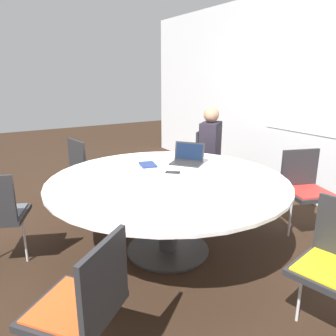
{
  "coord_description": "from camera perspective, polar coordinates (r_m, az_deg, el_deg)",
  "views": [
    {
      "loc": [
        2.41,
        -1.44,
        1.64
      ],
      "look_at": [
        0.0,
        0.0,
        0.82
      ],
      "focal_mm": 35.0,
      "sensor_mm": 36.0,
      "label": 1
    }
  ],
  "objects": [
    {
      "name": "spiral_notebook",
      "position": [
        3.38,
        -3.54,
        0.59
      ],
      "size": [
        0.24,
        0.19,
        0.02
      ],
      "color": "navy",
      "rests_on": "conference_table"
    },
    {
      "name": "wall_back",
      "position": [
        4.42,
        26.39,
        10.8
      ],
      "size": [
        8.0,
        0.07,
        2.7
      ],
      "color": "silver",
      "rests_on": "ground_plane"
    },
    {
      "name": "person_0",
      "position": [
        4.37,
        7.56,
        3.89
      ],
      "size": [
        0.39,
        0.42,
        1.23
      ],
      "rotation": [
        0.0,
        0.0,
        5.37
      ],
      "color": "#231E28",
      "rests_on": "ground_plane"
    },
    {
      "name": "chair_1",
      "position": [
        4.17,
        -13.86,
        0.27
      ],
      "size": [
        0.5,
        0.48,
        0.88
      ],
      "rotation": [
        0.0,
        0.0,
        6.44
      ],
      "color": "#262628",
      "rests_on": "ground_plane"
    },
    {
      "name": "conference_table",
      "position": [
        2.99,
        0.0,
        -3.79
      ],
      "size": [
        2.16,
        2.16,
        0.72
      ],
      "color": "#333333",
      "rests_on": "ground_plane"
    },
    {
      "name": "ground_plane",
      "position": [
        3.25,
        0.0,
        -14.08
      ],
      "size": [
        16.0,
        16.0,
        0.0
      ],
      "primitive_type": "plane",
      "color": "black"
    },
    {
      "name": "cell_phone",
      "position": [
        3.13,
        0.82,
        -0.75
      ],
      "size": [
        0.14,
        0.15,
        0.01
      ],
      "color": "black",
      "rests_on": "conference_table"
    },
    {
      "name": "laptop",
      "position": [
        3.46,
        3.46,
        1.75
      ],
      "size": [
        0.39,
        0.37,
        0.21
      ],
      "rotation": [
        0.0,
        0.0,
        0.66
      ],
      "color": "#232326",
      "rests_on": "conference_table"
    },
    {
      "name": "chair_3",
      "position": [
        1.84,
        -14.43,
        -21.43
      ],
      "size": [
        0.6,
        0.61,
        0.88
      ],
      "rotation": [
        0.0,
        0.0,
        8.55
      ],
      "color": "#262628",
      "rests_on": "ground_plane"
    },
    {
      "name": "chair_0",
      "position": [
        4.66,
        7.21,
        2.26
      ],
      "size": [
        0.6,
        0.6,
        0.88
      ],
      "rotation": [
        0.0,
        0.0,
        5.37
      ],
      "color": "#262628",
      "rests_on": "ground_plane"
    },
    {
      "name": "chair_5",
      "position": [
        3.67,
        22.8,
        -2.7
      ],
      "size": [
        0.54,
        0.55,
        0.88
      ],
      "rotation": [
        0.0,
        0.0,
        10.68
      ],
      "color": "#262628",
      "rests_on": "ground_plane"
    }
  ]
}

